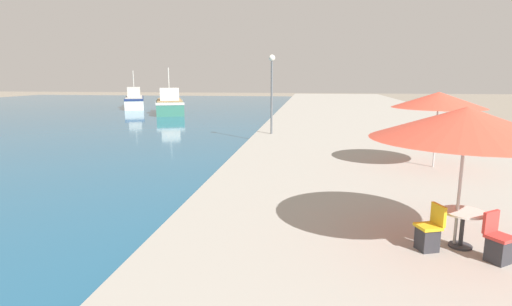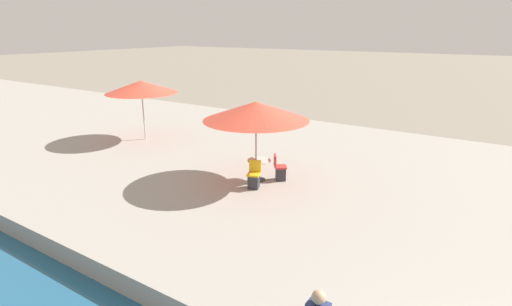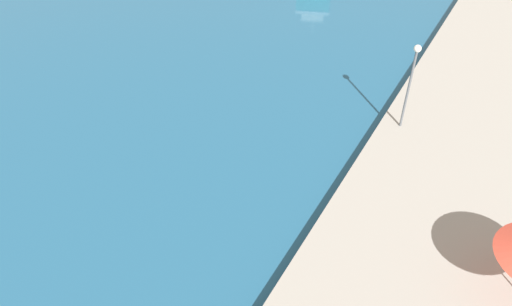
# 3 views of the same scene
# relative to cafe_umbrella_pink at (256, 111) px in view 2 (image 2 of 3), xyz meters

# --- Properties ---
(cafe_umbrella_pink) EXTENTS (3.54, 3.54, 2.76)m
(cafe_umbrella_pink) POSITION_rel_cafe_umbrella_pink_xyz_m (0.00, 0.00, 0.00)
(cafe_umbrella_pink) COLOR #B7B7B7
(cafe_umbrella_pink) RESTS_ON quay_promenade
(cafe_umbrella_white) EXTENTS (3.27, 3.27, 2.78)m
(cafe_umbrella_white) POSITION_rel_cafe_umbrella_pink_xyz_m (1.67, 7.37, 0.04)
(cafe_umbrella_white) COLOR #B7B7B7
(cafe_umbrella_white) RESTS_ON quay_promenade
(cafe_table) EXTENTS (0.80, 0.80, 0.74)m
(cafe_table) POSITION_rel_cafe_umbrella_pink_xyz_m (0.09, -0.06, -1.92)
(cafe_table) COLOR #333338
(cafe_table) RESTS_ON quay_promenade
(cafe_chair_left) EXTENTS (0.57, 0.58, 0.91)m
(cafe_chair_left) POSITION_rel_cafe_umbrella_pink_xyz_m (0.51, -0.66, -2.13)
(cafe_chair_left) COLOR #2D2D33
(cafe_chair_left) RESTS_ON quay_promenade
(cafe_chair_right) EXTENTS (0.54, 0.52, 0.91)m
(cafe_chair_right) POSITION_rel_cafe_umbrella_pink_xyz_m (-0.59, -0.30, -2.13)
(cafe_chair_right) COLOR #2D2D33
(cafe_chair_right) RESTS_ON quay_promenade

